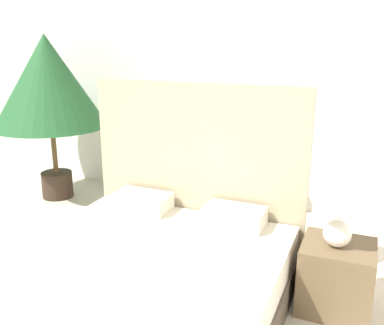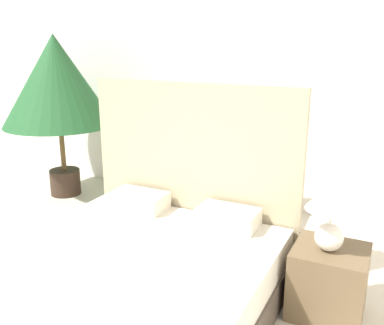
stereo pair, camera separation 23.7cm
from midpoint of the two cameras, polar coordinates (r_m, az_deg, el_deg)
wall_back at (r=4.96m, az=7.66°, el=10.88°), size 10.00×0.06×2.90m
bed at (r=3.01m, az=-6.08°, el=-15.89°), size 1.84×2.15×1.56m
armchair_near_window_left at (r=4.90m, az=-4.07°, el=-3.04°), size 0.73×0.63×0.85m
armchair_near_window_right at (r=4.50m, az=7.17°, el=-4.91°), size 0.71×0.60×0.85m
potted_palm at (r=5.35m, az=-16.37°, el=10.14°), size 1.32×1.32×1.96m
nightstand at (r=3.30m, az=19.74°, el=-14.73°), size 0.50×0.47×0.50m
table_lamp at (r=3.03m, az=20.32°, el=-5.58°), size 0.35×0.35×0.48m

